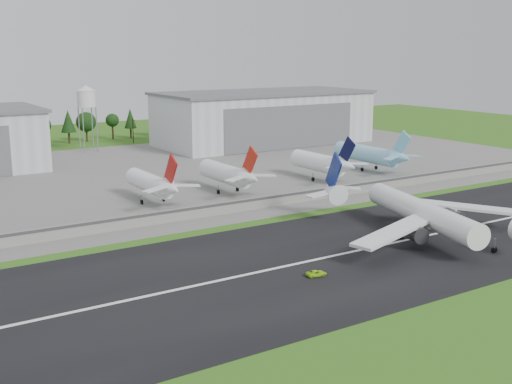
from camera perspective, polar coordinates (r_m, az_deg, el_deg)
ground at (r=140.56m, az=12.09°, el=-6.12°), size 600.00×600.00×0.00m
runway at (r=147.42m, az=9.36°, el=-5.11°), size 320.00×60.00×0.10m
runway_centerline at (r=147.40m, az=9.36°, el=-5.08°), size 220.00×1.00×0.02m
apron at (r=238.13m, az=-8.54°, el=1.65°), size 320.00×150.00×0.10m
blast_fence at (r=181.55m, az=-0.10°, el=-1.02°), size 240.00×0.61×3.50m
hangar_east at (r=311.19m, az=0.68°, el=6.64°), size 102.00×47.00×25.20m
water_tower at (r=293.72m, az=-14.86°, el=8.22°), size 8.40×8.40×29.40m
utility_poles at (r=312.01m, az=-14.59°, el=3.92°), size 230.00×3.00×12.00m
treeline at (r=326.18m, az=-15.42°, el=4.23°), size 320.00×16.00×22.00m
main_airliner at (r=158.77m, az=14.66°, el=-2.26°), size 55.23×58.39×18.17m
ground_vehicle at (r=129.44m, az=5.39°, el=-7.20°), size 4.47×2.61×1.17m
parked_jet_red_a at (r=189.57m, az=-9.04°, el=0.73°), size 7.36×31.29×16.59m
parked_jet_red_b at (r=200.95m, az=-2.32°, el=1.59°), size 7.36×31.29×16.80m
parked_jet_navy at (r=221.82m, az=6.06°, el=2.59°), size 7.36×31.29×16.90m
parked_jet_skyblue at (r=242.94m, az=10.30°, el=3.31°), size 7.36×37.29×16.94m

